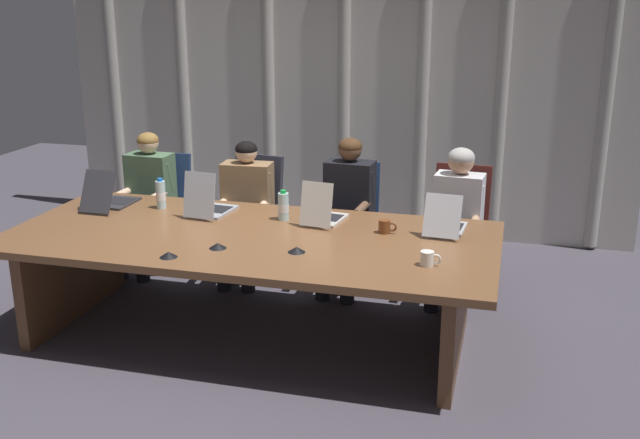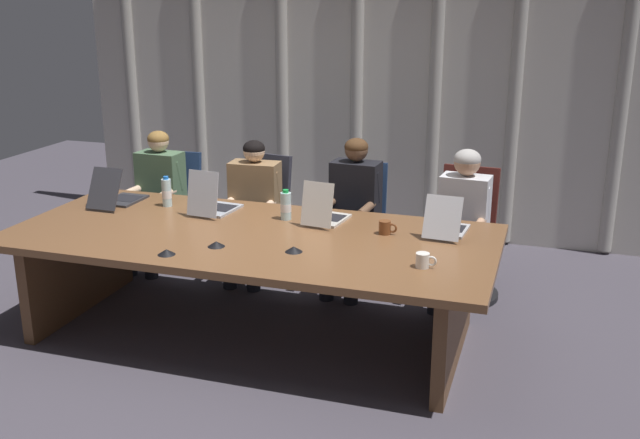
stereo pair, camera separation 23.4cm
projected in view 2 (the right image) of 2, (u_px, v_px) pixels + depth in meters
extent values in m
plane|color=#47424C|center=(254.00, 334.00, 5.12)|extent=(11.11, 11.11, 0.00)
cube|color=brown|center=(251.00, 237.00, 4.92)|extent=(3.24, 1.45, 0.05)
cube|color=black|center=(251.00, 246.00, 4.93)|extent=(2.76, 0.10, 0.06)
cube|color=brown|center=(80.00, 266.00, 5.42)|extent=(0.08, 1.23, 0.68)
cube|color=brown|center=(454.00, 314.00, 4.62)|extent=(0.08, 1.23, 0.68)
cube|color=beige|center=(354.00, 74.00, 7.00)|extent=(5.56, 0.10, 3.05)
cylinder|color=#A39E96|center=(131.00, 67.00, 7.65)|extent=(0.12, 0.12, 2.99)
cylinder|color=#A39E96|center=(198.00, 69.00, 7.42)|extent=(0.12, 0.12, 2.99)
cylinder|color=#A39E96|center=(282.00, 72.00, 7.16)|extent=(0.12, 0.12, 2.99)
cylinder|color=#A39E96|center=(357.00, 75.00, 6.94)|extent=(0.12, 0.12, 2.99)
cylinder|color=#A39E96|center=(435.00, 77.00, 6.72)|extent=(0.12, 0.12, 2.99)
cylinder|color=#A39E96|center=(516.00, 80.00, 6.51)|extent=(0.12, 0.12, 2.99)
cylinder|color=#A39E96|center=(624.00, 84.00, 6.25)|extent=(0.12, 0.12, 2.99)
cube|color=#2D2D33|center=(124.00, 200.00, 5.66)|extent=(0.25, 0.34, 0.02)
cube|color=black|center=(126.00, 198.00, 5.68)|extent=(0.21, 0.19, 0.00)
cube|color=#2D2D33|center=(104.00, 189.00, 5.40)|extent=(0.25, 0.16, 0.29)
cube|color=black|center=(105.00, 188.00, 5.40)|extent=(0.22, 0.14, 0.25)
cube|color=#A8ADB7|center=(218.00, 209.00, 5.41)|extent=(0.27, 0.36, 0.02)
cube|color=black|center=(220.00, 207.00, 5.43)|extent=(0.22, 0.21, 0.00)
cube|color=#A8ADB7|center=(203.00, 194.00, 5.19)|extent=(0.24, 0.09, 0.32)
cube|color=black|center=(203.00, 193.00, 5.19)|extent=(0.22, 0.07, 0.29)
cube|color=beige|center=(329.00, 219.00, 5.18)|extent=(0.26, 0.34, 0.02)
cube|color=black|center=(330.00, 217.00, 5.20)|extent=(0.21, 0.20, 0.00)
cube|color=beige|center=(317.00, 204.00, 4.97)|extent=(0.23, 0.09, 0.30)
cube|color=black|center=(318.00, 204.00, 4.97)|extent=(0.21, 0.08, 0.27)
cube|color=#BCBCC1|center=(448.00, 230.00, 4.95)|extent=(0.26, 0.32, 0.02)
cube|color=black|center=(449.00, 227.00, 4.97)|extent=(0.21, 0.18, 0.00)
cube|color=#BCBCC1|center=(443.00, 218.00, 4.73)|extent=(0.25, 0.13, 0.27)
cube|color=black|center=(443.00, 217.00, 4.73)|extent=(0.22, 0.11, 0.24)
cube|color=navy|center=(169.00, 214.00, 6.38)|extent=(0.52, 0.52, 0.08)
cube|color=navy|center=(177.00, 177.00, 6.51)|extent=(0.44, 0.15, 0.46)
cylinder|color=#262628|center=(170.00, 237.00, 6.45)|extent=(0.05, 0.05, 0.36)
cylinder|color=black|center=(172.00, 259.00, 6.50)|extent=(0.60, 0.60, 0.04)
cube|color=#2D2D38|center=(254.00, 222.00, 6.15)|extent=(0.55, 0.55, 0.08)
cube|color=#2D2D38|center=(267.00, 183.00, 6.25)|extent=(0.44, 0.18, 0.49)
cylinder|color=#262628|center=(255.00, 247.00, 6.21)|extent=(0.05, 0.05, 0.36)
cylinder|color=black|center=(256.00, 269.00, 6.27)|extent=(0.60, 0.60, 0.04)
cube|color=navy|center=(355.00, 232.00, 5.89)|extent=(0.52, 0.52, 0.08)
cube|color=navy|center=(360.00, 191.00, 6.02)|extent=(0.44, 0.16, 0.48)
cylinder|color=#262628|center=(355.00, 258.00, 5.96)|extent=(0.05, 0.05, 0.36)
cylinder|color=black|center=(354.00, 280.00, 6.02)|extent=(0.60, 0.60, 0.04)
cube|color=#511E19|center=(462.00, 242.00, 5.64)|extent=(0.51, 0.51, 0.08)
cube|color=#511E19|center=(470.00, 198.00, 5.75)|extent=(0.44, 0.15, 0.51)
cylinder|color=#262628|center=(460.00, 269.00, 5.71)|extent=(0.05, 0.05, 0.36)
cylinder|color=black|center=(459.00, 293.00, 5.77)|extent=(0.60, 0.60, 0.04)
cube|color=#4C6B4C|center=(161.00, 181.00, 6.29)|extent=(0.39, 0.24, 0.50)
sphere|color=beige|center=(158.00, 141.00, 6.19)|extent=(0.18, 0.18, 0.18)
ellipsoid|color=olive|center=(158.00, 139.00, 6.18)|extent=(0.18, 0.18, 0.13)
cylinder|color=#4C6B4C|center=(177.00, 176.00, 6.22)|extent=(0.08, 0.14, 0.27)
cylinder|color=beige|center=(164.00, 195.00, 6.07)|extent=(0.08, 0.30, 0.06)
cylinder|color=#4C6B4C|center=(145.00, 173.00, 6.32)|extent=(0.08, 0.14, 0.27)
cylinder|color=beige|center=(131.00, 192.00, 6.17)|extent=(0.08, 0.30, 0.06)
cylinder|color=#262833|center=(160.00, 220.00, 6.16)|extent=(0.15, 0.41, 0.13)
cylinder|color=#262833|center=(150.00, 252.00, 6.06)|extent=(0.11, 0.11, 0.46)
cylinder|color=#262833|center=(140.00, 218.00, 6.23)|extent=(0.15, 0.41, 0.13)
cylinder|color=#262833|center=(129.00, 249.00, 6.13)|extent=(0.11, 0.11, 0.46)
cube|color=olive|center=(255.00, 191.00, 6.04)|extent=(0.41, 0.24, 0.47)
sphere|color=beige|center=(254.00, 151.00, 5.94)|extent=(0.18, 0.18, 0.18)
ellipsoid|color=black|center=(254.00, 148.00, 5.94)|extent=(0.18, 0.18, 0.13)
cylinder|color=olive|center=(275.00, 186.00, 5.99)|extent=(0.08, 0.14, 0.27)
cylinder|color=beige|center=(267.00, 207.00, 5.83)|extent=(0.08, 0.30, 0.06)
cylinder|color=olive|center=(235.00, 184.00, 6.07)|extent=(0.08, 0.14, 0.27)
cylinder|color=beige|center=(227.00, 204.00, 5.91)|extent=(0.08, 0.30, 0.06)
cylinder|color=#262833|center=(260.00, 230.00, 5.91)|extent=(0.15, 0.41, 0.13)
cylinder|color=#262833|center=(253.00, 263.00, 5.81)|extent=(0.11, 0.11, 0.46)
cylinder|color=#262833|center=(236.00, 228.00, 5.96)|extent=(0.15, 0.41, 0.13)
cylinder|color=#262833|center=(229.00, 261.00, 5.85)|extent=(0.11, 0.11, 0.46)
cube|color=black|center=(356.00, 195.00, 5.78)|extent=(0.38, 0.24, 0.54)
sphere|color=brown|center=(356.00, 150.00, 5.67)|extent=(0.18, 0.18, 0.18)
ellipsoid|color=#472D19|center=(356.00, 147.00, 5.67)|extent=(0.18, 0.18, 0.14)
cylinder|color=black|center=(375.00, 187.00, 5.70)|extent=(0.08, 0.14, 0.27)
cylinder|color=brown|center=(366.00, 209.00, 5.55)|extent=(0.08, 0.30, 0.06)
cylinder|color=black|center=(337.00, 184.00, 5.81)|extent=(0.08, 0.14, 0.27)
cylinder|color=brown|center=(328.00, 205.00, 5.66)|extent=(0.08, 0.30, 0.06)
cylinder|color=#262833|center=(359.00, 240.00, 5.66)|extent=(0.15, 0.41, 0.13)
cylinder|color=#262833|center=(351.00, 275.00, 5.56)|extent=(0.11, 0.11, 0.46)
cylinder|color=#262833|center=(335.00, 237.00, 5.73)|extent=(0.15, 0.41, 0.13)
cylinder|color=#262833|center=(326.00, 272.00, 5.63)|extent=(0.11, 0.11, 0.46)
cube|color=silver|center=(465.00, 208.00, 5.54)|extent=(0.38, 0.25, 0.49)
sphere|color=tan|center=(467.00, 162.00, 5.44)|extent=(0.20, 0.20, 0.20)
ellipsoid|color=#B2ADA8|center=(467.00, 159.00, 5.43)|extent=(0.20, 0.20, 0.15)
cylinder|color=silver|center=(485.00, 203.00, 5.47)|extent=(0.08, 0.14, 0.27)
cylinder|color=tan|center=(478.00, 226.00, 5.32)|extent=(0.09, 0.30, 0.06)
cylinder|color=silver|center=(445.00, 199.00, 5.58)|extent=(0.08, 0.14, 0.27)
cylinder|color=tan|center=(438.00, 221.00, 5.43)|extent=(0.09, 0.30, 0.06)
cylinder|color=#262833|center=(470.00, 252.00, 5.41)|extent=(0.16, 0.41, 0.13)
cylinder|color=#262833|center=(463.00, 288.00, 5.31)|extent=(0.11, 0.11, 0.46)
cylinder|color=#262833|center=(443.00, 248.00, 5.48)|extent=(0.16, 0.41, 0.13)
cylinder|color=#262833|center=(436.00, 284.00, 5.39)|extent=(0.11, 0.11, 0.46)
cylinder|color=silver|center=(167.00, 193.00, 5.50)|extent=(0.07, 0.07, 0.21)
cylinder|color=white|center=(167.00, 194.00, 5.51)|extent=(0.07, 0.07, 0.06)
cylinder|color=blue|center=(166.00, 178.00, 5.47)|extent=(0.04, 0.04, 0.02)
cylinder|color=silver|center=(286.00, 206.00, 5.18)|extent=(0.08, 0.08, 0.19)
cylinder|color=white|center=(286.00, 207.00, 5.19)|extent=(0.08, 0.08, 0.06)
cylinder|color=green|center=(286.00, 191.00, 5.15)|extent=(0.04, 0.04, 0.02)
cylinder|color=white|center=(423.00, 260.00, 4.29)|extent=(0.08, 0.08, 0.09)
torus|color=white|center=(431.00, 261.00, 4.27)|extent=(0.06, 0.01, 0.06)
cylinder|color=brown|center=(385.00, 227.00, 4.88)|extent=(0.08, 0.08, 0.09)
torus|color=brown|center=(392.00, 228.00, 4.87)|extent=(0.07, 0.01, 0.07)
cone|color=black|center=(294.00, 249.00, 4.55)|extent=(0.11, 0.11, 0.03)
cone|color=black|center=(216.00, 244.00, 4.65)|extent=(0.11, 0.11, 0.03)
cone|color=black|center=(166.00, 252.00, 4.50)|extent=(0.11, 0.11, 0.03)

